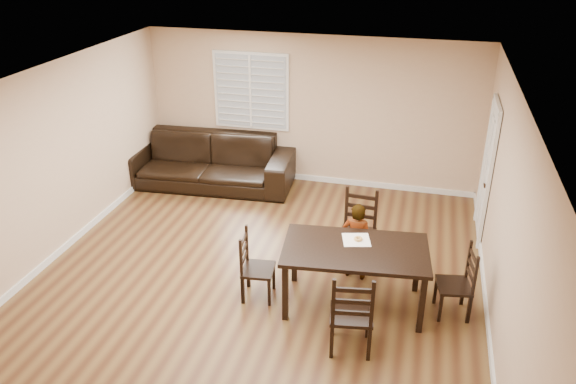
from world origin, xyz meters
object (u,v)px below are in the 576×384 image
object	(u,v)px
chair_left	(250,267)
child	(356,241)
chair_near	(359,228)
chair_far	(351,320)
chair_right	(464,285)
donut	(358,238)
sofa	(208,161)
dining_table	(355,254)

from	to	relation	value
chair_left	child	distance (m)	1.48
chair_near	chair_far	bearing A→B (deg)	-80.38
chair_right	child	xyz separation A→B (m)	(-1.39, 0.49, 0.13)
donut	sofa	size ratio (longest dim) A/B	0.04
chair_left	child	xyz separation A→B (m)	(1.25, 0.78, 0.13)
chair_near	child	distance (m)	0.49
child	sofa	size ratio (longest dim) A/B	0.36
chair_right	child	distance (m)	1.47
chair_near	sofa	distance (m)	3.55
chair_near	child	size ratio (longest dim) A/B	0.97
child	chair_left	bearing A→B (deg)	38.40
chair_right	child	size ratio (longest dim) A/B	0.85
chair_far	donut	size ratio (longest dim) A/B	9.68
chair_far	chair_right	distance (m)	1.62
child	chair_near	bearing A→B (deg)	-80.10
child	chair_far	bearing A→B (deg)	102.84
dining_table	chair_near	bearing A→B (deg)	88.84
dining_table	chair_right	bearing A→B (deg)	0.35
chair_left	child	bearing A→B (deg)	-64.86
chair_near	chair_right	size ratio (longest dim) A/B	1.14
chair_right	donut	xyz separation A→B (m)	(-1.32, 0.05, 0.43)
chair_far	dining_table	bearing A→B (deg)	-92.44
dining_table	donut	distance (m)	0.23
sofa	chair_near	bearing A→B (deg)	-35.34
chair_right	chair_far	bearing A→B (deg)	-58.57
child	donut	size ratio (longest dim) A/B	10.19
chair_near	donut	distance (m)	0.99
child	donut	bearing A→B (deg)	105.47
dining_table	chair_right	xyz separation A→B (m)	(1.32, 0.15, -0.32)
chair_far	chair_right	bearing A→B (deg)	-147.34
chair_far	sofa	bearing A→B (deg)	-59.18
chair_right	donut	size ratio (longest dim) A/B	8.63
chair_near	sofa	world-z (taller)	chair_near
chair_far	chair_right	size ratio (longest dim) A/B	1.12
child	donut	distance (m)	0.53
donut	sofa	bearing A→B (deg)	138.51
chair_right	donut	world-z (taller)	chair_right
chair_right	child	bearing A→B (deg)	-119.53
dining_table	chair_far	world-z (taller)	chair_far
chair_near	chair_right	bearing A→B (deg)	-30.41
chair_far	donut	world-z (taller)	chair_far
chair_far	sofa	size ratio (longest dim) A/B	0.34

